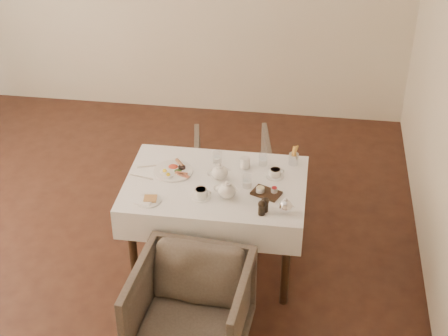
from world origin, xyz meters
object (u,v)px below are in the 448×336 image
at_px(table, 215,196).
at_px(armchair_far, 232,169).
at_px(breakfast_plate, 174,170).
at_px(teapot_centre, 219,171).
at_px(armchair_near, 191,311).

distance_m(table, armchair_far, 0.95).
height_order(armchair_far, breakfast_plate, breakfast_plate).
height_order(breakfast_plate, teapot_centre, teapot_centre).
height_order(table, breakfast_plate, breakfast_plate).
relative_size(armchair_far, teapot_centre, 3.97).
xyz_separation_m(breakfast_plate, teapot_centre, (0.34, -0.05, 0.06)).
bearing_deg(table, armchair_near, -92.05).
bearing_deg(armchair_far, armchair_near, 78.64).
xyz_separation_m(table, breakfast_plate, (-0.32, 0.10, 0.13)).
xyz_separation_m(armchair_far, breakfast_plate, (-0.32, -0.79, 0.47)).
height_order(armchair_far, teapot_centre, teapot_centre).
relative_size(armchair_near, armchair_far, 1.14).
bearing_deg(breakfast_plate, table, -28.65).
xyz_separation_m(table, armchair_near, (-0.03, -0.86, -0.30)).
distance_m(armchair_near, breakfast_plate, 1.09).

